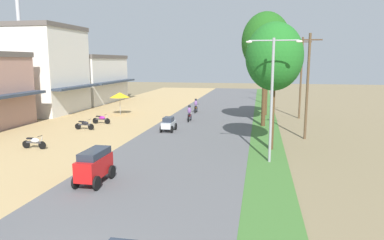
{
  "coord_description": "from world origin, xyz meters",
  "views": [
    {
      "loc": [
        5.11,
        -7.29,
        6.07
      ],
      "look_at": [
        -0.33,
        20.68,
        1.25
      ],
      "focal_mm": 32.76,
      "sensor_mm": 36.0,
      "label": 1
    }
  ],
  "objects": [
    {
      "name": "shophouse_mid",
      "position": [
        -19.98,
        29.82,
        5.05
      ],
      "size": [
        8.98,
        8.87,
        10.1
      ],
      "color": "silver",
      "rests_on": "ground"
    },
    {
      "name": "shophouse_far",
      "position": [
        -19.98,
        40.74,
        3.46
      ],
      "size": [
        9.15,
        12.22,
        6.9
      ],
      "color": "silver",
      "rests_on": "ground"
    },
    {
      "name": "parked_motorbike_nearest",
      "position": [
        -10.08,
        13.75,
        0.55
      ],
      "size": [
        1.8,
        0.54,
        0.94
      ],
      "color": "black",
      "rests_on": "dirt_shoulder"
    },
    {
      "name": "parked_motorbike_second",
      "position": [
        -9.99,
        20.7,
        0.55
      ],
      "size": [
        1.8,
        0.54,
        0.94
      ],
      "color": "black",
      "rests_on": "dirt_shoulder"
    },
    {
      "name": "parked_motorbike_third",
      "position": [
        -9.82,
        23.72,
        0.55
      ],
      "size": [
        1.8,
        0.54,
        0.94
      ],
      "color": "black",
      "rests_on": "dirt_shoulder"
    },
    {
      "name": "vendor_umbrella",
      "position": [
        -10.28,
        29.5,
        2.31
      ],
      "size": [
        2.2,
        2.2,
        2.52
      ],
      "color": "#99999E",
      "rests_on": "dirt_shoulder"
    },
    {
      "name": "median_tree_nearest",
      "position": [
        5.97,
        16.79,
        6.32
      ],
      "size": [
        3.78,
        3.78,
        8.54
      ],
      "color": "#4C351E",
      "rests_on": "median_strip"
    },
    {
      "name": "median_tree_second",
      "position": [
        5.49,
        25.63,
        7.71
      ],
      "size": [
        4.33,
        4.33,
        10.36
      ],
      "color": "#4C351E",
      "rests_on": "median_strip"
    },
    {
      "name": "median_tree_third",
      "position": [
        5.78,
        32.4,
        5.21
      ],
      "size": [
        2.97,
        2.97,
        6.66
      ],
      "color": "#4C351E",
      "rests_on": "median_strip"
    },
    {
      "name": "streetlamp_near",
      "position": [
        5.8,
        13.65,
        4.3
      ],
      "size": [
        3.16,
        0.2,
        7.31
      ],
      "color": "gray",
      "rests_on": "median_strip"
    },
    {
      "name": "streetlamp_mid",
      "position": [
        5.8,
        43.24,
        4.47
      ],
      "size": [
        3.16,
        0.2,
        7.65
      ],
      "color": "gray",
      "rests_on": "median_strip"
    },
    {
      "name": "streetlamp_far",
      "position": [
        5.8,
        53.67,
        4.47
      ],
      "size": [
        3.16,
        0.2,
        7.64
      ],
      "color": "gray",
      "rests_on": "median_strip"
    },
    {
      "name": "utility_pole_near",
      "position": [
        8.69,
        20.83,
        4.25
      ],
      "size": [
        1.8,
        0.2,
        8.13
      ],
      "color": "brown",
      "rests_on": "ground"
    },
    {
      "name": "utility_pole_far",
      "position": [
        9.3,
        31.11,
        4.44
      ],
      "size": [
        1.8,
        0.2,
        8.49
      ],
      "color": "brown",
      "rests_on": "ground"
    },
    {
      "name": "car_van_red",
      "position": [
        -2.78,
        8.09,
        1.02
      ],
      "size": [
        1.19,
        2.41,
        1.67
      ],
      "color": "red",
      "rests_on": "road_strip"
    },
    {
      "name": "car_hatchback_silver",
      "position": [
        -2.52,
        21.39,
        0.75
      ],
      "size": [
        1.04,
        2.0,
        1.23
      ],
      "color": "#B7BCC1",
      "rests_on": "road_strip"
    },
    {
      "name": "motorbike_ahead_second",
      "position": [
        -1.73,
        26.65,
        0.86
      ],
      "size": [
        0.54,
        1.8,
        1.66
      ],
      "color": "black",
      "rests_on": "road_strip"
    },
    {
      "name": "motorbike_ahead_third",
      "position": [
        -2.19,
        32.72,
        0.86
      ],
      "size": [
        0.54,
        1.8,
        1.66
      ],
      "color": "black",
      "rests_on": "road_strip"
    }
  ]
}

